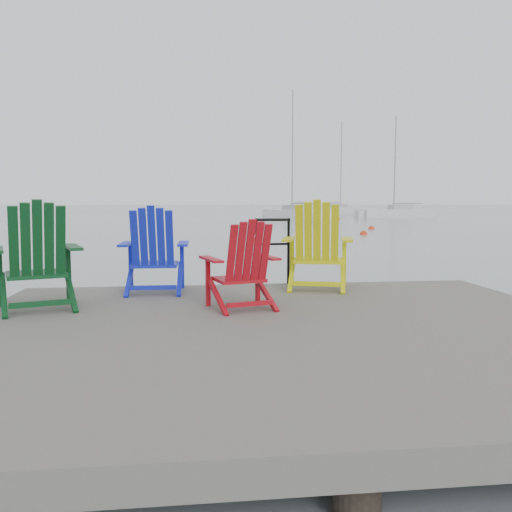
{
  "coord_description": "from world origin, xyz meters",
  "views": [
    {
      "loc": [
        -0.83,
        -4.79,
        1.64
      ],
      "look_at": [
        0.07,
        2.84,
        0.85
      ],
      "focal_mm": 38.0,
      "sensor_mm": 36.0,
      "label": 1
    }
  ],
  "objects": [
    {
      "name": "ground",
      "position": [
        0.0,
        0.0,
        0.0
      ],
      "size": [
        400.0,
        400.0,
        0.0
      ],
      "primitive_type": "plane",
      "color": "slate",
      "rests_on": "ground"
    },
    {
      "name": "dock",
      "position": [
        0.0,
        0.0,
        0.35
      ],
      "size": [
        6.0,
        5.0,
        1.4
      ],
      "color": "#292724",
      "rests_on": "ground"
    },
    {
      "name": "handrail",
      "position": [
        0.25,
        2.45,
        1.04
      ],
      "size": [
        0.48,
        0.04,
        0.9
      ],
      "color": "black",
      "rests_on": "dock"
    },
    {
      "name": "chair_green",
      "position": [
        -2.43,
        1.01,
        1.06
      ],
      "size": [
        1.06,
        1.01,
        1.11
      ],
      "rotation": [
        0.0,
        0.0,
        0.33
      ],
      "color": "#093516",
      "rests_on": "dock"
    },
    {
      "name": "chair_blue",
      "position": [
        -1.3,
        1.94,
        1.03
      ],
      "size": [
        0.84,
        0.78,
        1.05
      ],
      "rotation": [
        0.0,
        0.0,
        -0.02
      ],
      "color": "#111EB2",
      "rests_on": "dock"
    },
    {
      "name": "chair_red",
      "position": [
        -0.31,
        0.81,
        0.97
      ],
      "size": [
        0.85,
        0.81,
        0.92
      ],
      "rotation": [
        0.0,
        0.0,
        0.26
      ],
      "color": "#9D0B15",
      "rests_on": "dock"
    },
    {
      "name": "chair_yellow",
      "position": [
        0.75,
        1.96,
        1.06
      ],
      "size": [
        1.03,
        0.97,
        1.11
      ],
      "rotation": [
        0.0,
        0.0,
        -0.26
      ],
      "color": "#C2C40A",
      "rests_on": "dock"
    },
    {
      "name": "sailboat_near",
      "position": [
        8.2,
        42.36,
        0.36
      ],
      "size": [
        4.84,
        8.57,
        11.5
      ],
      "rotation": [
        0.0,
        0.0,
        0.34
      ],
      "color": "silver",
      "rests_on": "ground"
    },
    {
      "name": "sailboat_mid",
      "position": [
        16.42,
        57.8,
        0.36
      ],
      "size": [
        7.32,
        7.03,
        11.17
      ],
      "rotation": [
        0.0,
        0.0,
        -0.82
      ],
      "color": "silver",
      "rests_on": "ground"
    },
    {
      "name": "sailboat_far",
      "position": [
        18.35,
        44.22,
        0.36
      ],
      "size": [
        7.02,
        2.43,
        9.7
      ],
      "rotation": [
        0.0,
        0.0,
        1.67
      ],
      "color": "silver",
      "rests_on": "ground"
    },
    {
      "name": "buoy_a",
      "position": [
        7.4,
        20.5,
        0.0
      ],
      "size": [
        0.37,
        0.37,
        0.37
      ],
      "primitive_type": "sphere",
      "color": "red",
      "rests_on": "ground"
    },
    {
      "name": "buoy_b",
      "position": [
        1.53,
        16.32,
        0.0
      ],
      "size": [
        0.39,
        0.39,
        0.39
      ],
      "primitive_type": "sphere",
      "color": "red",
      "rests_on": "ground"
    },
    {
      "name": "buoy_c",
      "position": [
        9.44,
        25.34,
        0.0
      ],
      "size": [
        0.37,
        0.37,
        0.37
      ],
      "primitive_type": "sphere",
      "color": "red",
      "rests_on": "ground"
    },
    {
      "name": "buoy_d",
      "position": [
        11.48,
        40.0,
        0.0
      ],
      "size": [
        0.38,
        0.38,
        0.38
      ],
      "primitive_type": "sphere",
      "color": "red",
      "rests_on": "ground"
    }
  ]
}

